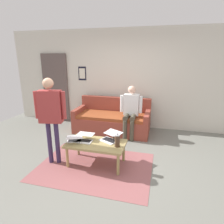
{
  "coord_description": "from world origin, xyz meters",
  "views": [
    {
      "loc": [
        -0.97,
        3.12,
        1.96
      ],
      "look_at": [
        0.06,
        -0.75,
        0.8
      ],
      "focal_mm": 30.69,
      "sensor_mm": 36.0,
      "label": 1
    }
  ],
  "objects": [
    {
      "name": "person_seated",
      "position": [
        -0.25,
        -1.39,
        0.73
      ],
      "size": [
        0.55,
        0.51,
        1.28
      ],
      "color": "#494335",
      "rests_on": "ground_plane"
    },
    {
      "name": "back_wall",
      "position": [
        0.0,
        -2.2,
        1.35
      ],
      "size": [
        7.04,
        0.11,
        2.7
      ],
      "color": "beige",
      "rests_on": "ground_plane"
    },
    {
      "name": "laptop_left",
      "position": [
        -0.08,
        -0.1,
        0.48
      ],
      "size": [
        0.45,
        0.47,
        0.14
      ],
      "color": "silver",
      "rests_on": "coffee_table"
    },
    {
      "name": "ground_plane",
      "position": [
        0.0,
        0.0,
        0.0
      ],
      "size": [
        7.68,
        7.68,
        0.0
      ],
      "primitive_type": "plane",
      "color": "slate"
    },
    {
      "name": "area_rug",
      "position": [
        0.14,
        0.18,
        0.0
      ],
      "size": [
        2.06,
        1.5,
        0.01
      ],
      "primitive_type": "cube",
      "color": "#925354",
      "rests_on": "ground_plane"
    },
    {
      "name": "laptop_center",
      "position": [
        0.38,
        0.05,
        0.48
      ],
      "size": [
        0.32,
        0.31,
        0.11
      ],
      "color": "silver",
      "rests_on": "coffee_table"
    },
    {
      "name": "french_press",
      "position": [
        -0.27,
        0.13,
        0.55
      ],
      "size": [
        0.11,
        0.09,
        0.26
      ],
      "color": "#4C3323",
      "rests_on": "coffee_table"
    },
    {
      "name": "coffee_table",
      "position": [
        0.14,
        0.08,
        0.39
      ],
      "size": [
        1.08,
        0.6,
        0.44
      ],
      "color": "#A08D55",
      "rests_on": "ground_plane"
    },
    {
      "name": "person_standing",
      "position": [
        0.93,
        0.23,
        1.03
      ],
      "size": [
        0.57,
        0.25,
        1.62
      ],
      "color": "#35274C",
      "rests_on": "ground_plane"
    },
    {
      "name": "interior_door",
      "position": [
        2.22,
        -2.11,
        1.02
      ],
      "size": [
        0.82,
        0.09,
        2.05
      ],
      "color": "#574945",
      "rests_on": "ground_plane"
    },
    {
      "name": "laptop_right",
      "position": [
        0.55,
        0.12,
        0.48
      ],
      "size": [
        0.39,
        0.41,
        0.13
      ],
      "color": "silver",
      "rests_on": "coffee_table"
    },
    {
      "name": "couch",
      "position": [
        0.27,
        -1.62,
        0.31
      ],
      "size": [
        1.97,
        0.89,
        0.88
      ],
      "color": "brown",
      "rests_on": "ground_plane"
    }
  ]
}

